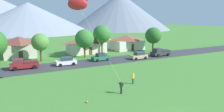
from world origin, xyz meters
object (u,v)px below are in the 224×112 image
Objects in this scene: tree_right_of_center at (84,39)px; parked_car_green_mid_east at (101,57)px; pickup_truck_charcoal_east_side at (160,52)px; kite_flyer_with_kite at (79,6)px; pickup_truck_maroon_west_side at (23,64)px; tree_near_right at (40,42)px; tree_far_right at (102,34)px; watcher_person at (133,78)px; house_right_center at (126,42)px; house_left_center at (19,46)px; parked_car_white_west_end at (66,61)px; parked_car_tan_mid_west at (139,56)px; tree_left_of_center at (153,36)px; house_leftmost at (86,45)px; soccer_ball at (87,102)px.

tree_right_of_center is 1.63× the size of parked_car_green_mid_east.
kite_flyer_with_kite is at bearing -154.18° from pickup_truck_charcoal_east_side.
pickup_truck_maroon_west_side is at bearing -179.79° from parked_car_green_mid_east.
tree_far_right is at bearing 6.69° from tree_near_right.
tree_right_of_center is 1.32× the size of pickup_truck_maroon_west_side.
tree_near_right is at bearing 95.61° from kite_flyer_with_kite.
watcher_person is at bearing -52.34° from pickup_truck_maroon_west_side.
house_right_center is at bearing 95.59° from pickup_truck_charcoal_east_side.
watcher_person is (13.01, -31.50, -1.81)m from house_left_center.
pickup_truck_maroon_west_side reaches higher than parked_car_white_west_end.
parked_car_tan_mid_west is 0.80× the size of pickup_truck_charcoal_east_side.
house_leftmost is at bearing 160.38° from tree_left_of_center.
kite_flyer_with_kite is (-10.17, -14.57, 10.57)m from parked_car_green_mid_east.
tree_far_right is at bearing -50.46° from house_leftmost.
house_right_center is at bearing 22.77° from tree_right_of_center.
tree_right_of_center is at bearing 107.54° from parked_car_green_mid_east.
pickup_truck_charcoal_east_side reaches higher than watcher_person.
tree_left_of_center is at bearing -19.62° from house_leftmost.
tree_left_of_center reaches higher than house_right_center.
house_leftmost is at bearing 33.73° from pickup_truck_maroon_west_side.
house_leftmost is 2.02× the size of pickup_truck_charcoal_east_side.
parked_car_green_mid_east is (-4.08, -7.87, -4.56)m from tree_far_right.
house_leftmost is at bearing 65.43° from tree_right_of_center.
watcher_person is at bearing -72.15° from parked_car_white_west_end.
tree_right_of_center reaches higher than house_left_center.
parked_car_tan_mid_west is 2.51× the size of watcher_person.
house_left_center reaches higher than soccer_ball.
kite_flyer_with_kite is at bearing -97.43° from parked_car_white_west_end.
house_right_center is 1.84× the size of pickup_truck_maroon_west_side.
tree_left_of_center is at bearing 45.58° from watcher_person.
tree_right_of_center is at bearing 178.68° from tree_left_of_center.
parked_car_tan_mid_west is at bearing -33.89° from house_left_center.
parked_car_green_mid_east is (-0.99, -11.62, -1.45)m from house_leftmost.
pickup_truck_charcoal_east_side is (1.41, -14.38, -1.26)m from house_right_center.
house_leftmost is at bearing -176.72° from house_right_center.
parked_car_white_west_end is (-27.62, -5.96, -3.74)m from tree_left_of_center.
kite_flyer_with_kite is (6.34, -14.51, 10.38)m from pickup_truck_maroon_west_side.
house_right_center is 34.68m from watcher_person.
tree_left_of_center reaches higher than watcher_person.
tree_far_right is at bearing 139.96° from pickup_truck_charcoal_east_side.
house_right_center is 2.28× the size of parked_car_white_west_end.
soccer_ball is (-8.76, -3.40, -0.76)m from watcher_person.
house_left_center is 21.28m from parked_car_green_mid_east.
pickup_truck_charcoal_east_side is at bearing -3.43° from pickup_truck_maroon_west_side.
house_right_center is at bearing 47.64° from kite_flyer_with_kite.
house_left_center is 36.37m from tree_left_of_center.
kite_flyer_with_kite reaches higher than pickup_truck_charcoal_east_side.
tree_left_of_center is 36.29m from pickup_truck_maroon_west_side.
pickup_truck_maroon_west_side is (-35.74, -5.17, -3.55)m from tree_left_of_center.
tree_near_right is 0.50× the size of kite_flyer_with_kite.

